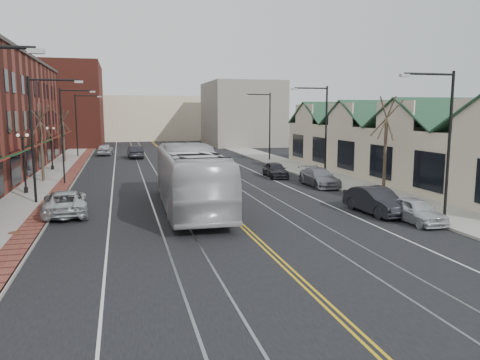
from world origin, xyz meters
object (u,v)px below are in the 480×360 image
parked_car_d (275,170)px  parked_car_c (319,177)px  parked_car_a (416,211)px  parked_car_b (376,201)px  parked_suv (65,203)px  transit_bus (190,178)px

parked_car_d → parked_car_c: bearing=-69.1°
parked_car_a → parked_car_b: size_ratio=0.84×
parked_suv → parked_car_d: bearing=-150.0°
parked_suv → parked_car_c: parked_suv is taller
parked_car_b → parked_suv: bearing=162.1°
parked_car_a → parked_car_b: parked_car_b is taller
parked_car_a → parked_car_c: size_ratio=0.79×
transit_bus → parked_car_a: transit_bus is taller
transit_bus → parked_suv: (-7.30, 0.23, -1.20)m
parked_car_a → parked_car_b: bearing=109.6°
parked_suv → parked_car_c: bearing=-166.9°
transit_bus → parked_car_d: (9.50, 11.95, -1.23)m
transit_bus → parked_suv: size_ratio=2.63×
transit_bus → parked_car_c: size_ratio=2.77×
transit_bus → parked_car_d: bearing=-127.1°
parked_car_a → parked_car_d: (-1.80, 18.43, 0.03)m
parked_car_a → parked_car_c: (0.00, 12.78, 0.05)m
transit_bus → parked_car_c: 12.99m
parked_suv → parked_car_a: bearing=155.2°
transit_bus → parked_car_b: (10.35, -3.96, -1.15)m
parked_suv → transit_bus: bearing=173.3°
parked_car_b → parked_car_d: 15.93m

